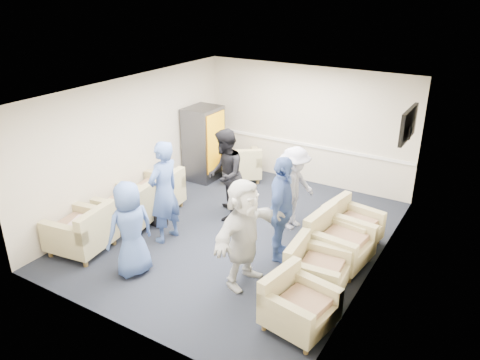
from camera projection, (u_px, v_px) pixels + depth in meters
The scene contains 25 objects.
floor at pixel (238, 233), 8.81m from camera, with size 6.00×6.00×0.00m, color black.
ceiling at pixel (238, 91), 7.74m from camera, with size 6.00×6.00×0.00m, color white.
back_wall at pixel (306, 125), 10.63m from camera, with size 5.00×0.02×2.70m, color beige.
front_wall at pixel (114, 242), 5.91m from camera, with size 5.00×0.02×2.70m, color beige.
left_wall at pixel (133, 143), 9.46m from camera, with size 0.02×6.00×2.70m, color beige.
right_wall at pixel (378, 198), 7.08m from camera, with size 0.02×6.00×2.70m, color beige.
chair_rail at pixel (305, 144), 10.79m from camera, with size 4.98×0.04×0.06m, color white.
tv at pixel (408, 125), 8.25m from camera, with size 0.10×1.00×0.58m.
armchair_left_near at pixel (84, 233), 8.09m from camera, with size 1.05×1.05×0.75m.
armchair_left_mid at pixel (130, 209), 8.91m from camera, with size 1.07×1.07×0.75m.
armchair_left_far at pixel (158, 194), 9.54m from camera, with size 1.02×1.02×0.74m.
armchair_right_near at pixel (296, 306), 6.33m from camera, with size 0.97×0.97×0.67m.
armchair_right_midnear at pixel (314, 270), 7.11m from camera, with size 0.89×0.89×0.67m.
armchair_right_midfar at pixel (336, 243), 7.78m from camera, with size 1.02×1.02×0.74m.
armchair_right_far at pixel (349, 227), 8.35m from camera, with size 0.98×0.98×0.68m.
armchair_corner at pixel (241, 165), 11.06m from camera, with size 1.25×1.25×0.72m.
vending_machine at pixel (204, 144), 10.95m from camera, with size 0.71×0.82×1.73m.
backpack at pixel (159, 214), 9.01m from camera, with size 0.28×0.21×0.47m.
pillow at pixel (81, 223), 8.02m from camera, with size 0.40×0.30×0.12m, color beige.
person_front_left at pixel (130, 229), 7.34m from camera, with size 0.78×0.51×1.59m, color #415D9D.
person_mid_left at pixel (164, 192), 8.27m from camera, with size 0.69×0.45×1.89m, color #415D9D.
person_back_left at pixel (225, 175), 9.10m from camera, with size 0.88×0.69×1.81m, color black.
person_back_right at pixel (294, 188), 8.74m from camera, with size 1.05×0.60×1.62m, color silver.
person_mid_right at pixel (281, 210), 7.69m from camera, with size 1.08×0.45×1.84m, color #415D9D.
person_front_right at pixel (244, 233), 7.06m from camera, with size 1.62×0.52×1.75m, color silver.
Camera 1 is at (4.02, -6.56, 4.40)m, focal length 35.00 mm.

